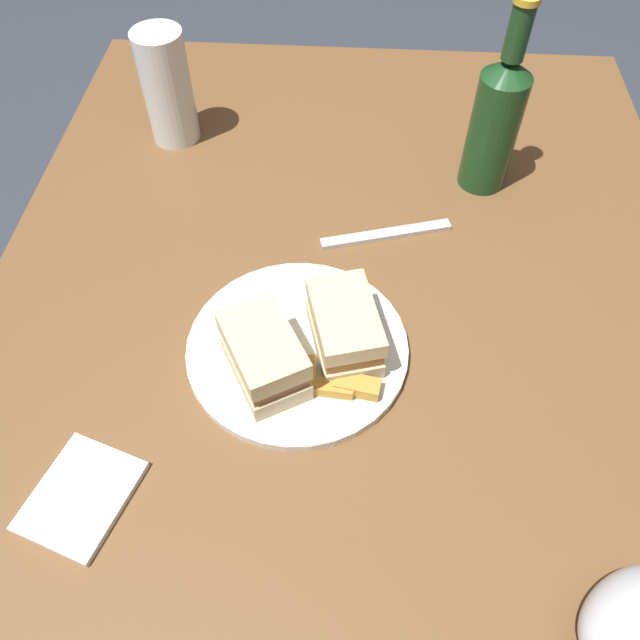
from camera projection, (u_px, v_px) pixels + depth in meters
name	position (u px, v px, depth m)	size (l,w,h in m)	color
ground_plane	(333.00, 523.00, 1.33)	(6.00, 6.00, 0.00)	#333842
dining_table	(337.00, 449.00, 1.04)	(1.25, 0.91, 0.71)	brown
plate	(296.00, 348.00, 0.73)	(0.26, 0.26, 0.01)	silver
sandwich_half_left	(262.00, 356.00, 0.67)	(0.13, 0.11, 0.07)	beige
sandwich_half_right	(340.00, 327.00, 0.70)	(0.12, 0.09, 0.06)	beige
potato_wedge_front	(306.00, 374.00, 0.69)	(0.04, 0.02, 0.02)	gold
potato_wedge_middle	(327.00, 387.00, 0.68)	(0.06, 0.02, 0.01)	gold
potato_wedge_back	(355.00, 386.00, 0.68)	(0.05, 0.02, 0.02)	gold
pint_glass	(167.00, 95.00, 0.92)	(0.07, 0.07, 0.17)	white
gravy_boat	(635.00, 617.00, 0.52)	(0.12, 0.13, 0.07)	#B7B7BC
cider_bottle	(494.00, 119.00, 0.83)	(0.07, 0.07, 0.27)	#19421E
napkin	(79.00, 496.00, 0.62)	(0.11, 0.09, 0.01)	white
fork	(385.00, 234.00, 0.84)	(0.18, 0.02, 0.01)	silver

